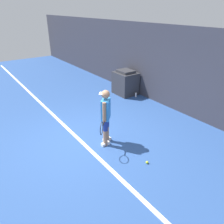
# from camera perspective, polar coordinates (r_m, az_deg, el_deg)

# --- Properties ---
(ground_plane) EXTENTS (24.00, 24.00, 0.00)m
(ground_plane) POSITION_cam_1_polar(r_m,az_deg,el_deg) (6.32, -7.38, -7.43)
(ground_plane) COLOR #2D5193
(back_wall) EXTENTS (24.00, 0.10, 2.91)m
(back_wall) POSITION_cam_1_polar(r_m,az_deg,el_deg) (8.04, 16.78, 10.44)
(back_wall) COLOR #383842
(back_wall) RESTS_ON ground_plane
(court_baseline) EXTENTS (21.60, 0.10, 0.01)m
(court_baseline) POSITION_cam_1_polar(r_m,az_deg,el_deg) (6.29, -8.07, -7.62)
(court_baseline) COLOR white
(court_baseline) RESTS_ON ground_plane
(tennis_player) EXTENTS (0.72, 0.72, 1.57)m
(tennis_player) POSITION_cam_1_polar(r_m,az_deg,el_deg) (5.74, -1.65, -0.93)
(tennis_player) COLOR #A37556
(tennis_player) RESTS_ON ground_plane
(tennis_ball) EXTENTS (0.07, 0.07, 0.07)m
(tennis_ball) POSITION_cam_1_polar(r_m,az_deg,el_deg) (5.51, 9.14, -12.85)
(tennis_ball) COLOR #D1E533
(tennis_ball) RESTS_ON ground_plane
(covered_chair) EXTENTS (0.93, 0.81, 1.05)m
(covered_chair) POSITION_cam_1_polar(r_m,az_deg,el_deg) (9.46, 3.52, 7.66)
(covered_chair) COLOR #333338
(covered_chair) RESTS_ON ground_plane
(water_bottle) EXTENTS (0.08, 0.08, 0.22)m
(water_bottle) POSITION_cam_1_polar(r_m,az_deg,el_deg) (9.25, 6.21, 4.52)
(water_bottle) COLOR white
(water_bottle) RESTS_ON ground_plane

